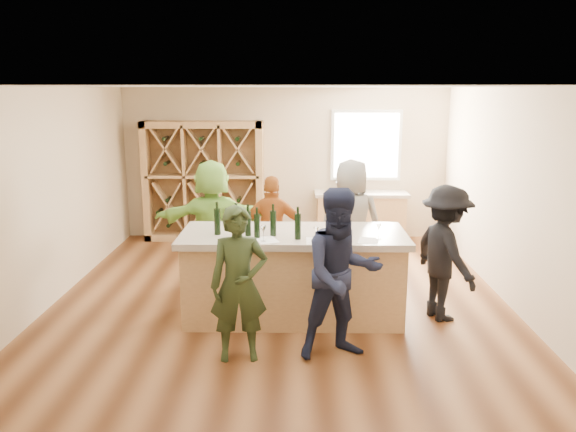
{
  "coord_description": "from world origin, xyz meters",
  "views": [
    {
      "loc": [
        0.2,
        -6.95,
        2.78
      ],
      "look_at": [
        0.1,
        0.2,
        1.15
      ],
      "focal_mm": 35.0,
      "sensor_mm": 36.0,
      "label": 1
    }
  ],
  "objects_px": {
    "wine_bottle_a": "(217,222)",
    "wine_bottle_f": "(298,226)",
    "tasting_counter_base": "(293,278)",
    "person_far_mid": "(273,231)",
    "wine_rack": "(204,181)",
    "person_far_right": "(351,223)",
    "wine_bottle_b": "(236,224)",
    "wine_bottle_d": "(257,226)",
    "sink": "(350,187)",
    "person_near_right": "(342,274)",
    "wine_bottle_e": "(273,223)",
    "person_near_left": "(239,284)",
    "wine_bottle_c": "(248,223)",
    "person_far_left": "(213,222)",
    "person_server": "(445,253)"
  },
  "relations": [
    {
      "from": "sink",
      "to": "person_far_left",
      "type": "relative_size",
      "value": 0.3
    },
    {
      "from": "wine_bottle_c",
      "to": "person_far_mid",
      "type": "height_order",
      "value": "person_far_mid"
    },
    {
      "from": "wine_bottle_d",
      "to": "wine_bottle_e",
      "type": "distance_m",
      "value": 0.21
    },
    {
      "from": "wine_bottle_e",
      "to": "person_far_left",
      "type": "height_order",
      "value": "person_far_left"
    },
    {
      "from": "wine_rack",
      "to": "wine_bottle_c",
      "type": "bearing_deg",
      "value": -73.34
    },
    {
      "from": "wine_bottle_a",
      "to": "person_far_left",
      "type": "xyz_separation_m",
      "value": [
        -0.26,
        1.34,
        -0.33
      ]
    },
    {
      "from": "tasting_counter_base",
      "to": "wine_bottle_d",
      "type": "relative_size",
      "value": 9.12
    },
    {
      "from": "wine_bottle_c",
      "to": "person_far_left",
      "type": "relative_size",
      "value": 0.16
    },
    {
      "from": "wine_bottle_a",
      "to": "wine_bottle_d",
      "type": "height_order",
      "value": "wine_bottle_a"
    },
    {
      "from": "wine_rack",
      "to": "person_far_mid",
      "type": "height_order",
      "value": "wine_rack"
    },
    {
      "from": "wine_bottle_a",
      "to": "person_near_left",
      "type": "xyz_separation_m",
      "value": [
        0.35,
        -1.02,
        -0.42
      ]
    },
    {
      "from": "wine_bottle_c",
      "to": "person_server",
      "type": "relative_size",
      "value": 0.18
    },
    {
      "from": "sink",
      "to": "person_near_right",
      "type": "bearing_deg",
      "value": -96.43
    },
    {
      "from": "wine_bottle_c",
      "to": "wine_bottle_b",
      "type": "bearing_deg",
      "value": -138.15
    },
    {
      "from": "wine_bottle_d",
      "to": "wine_bottle_f",
      "type": "relative_size",
      "value": 0.95
    },
    {
      "from": "wine_rack",
      "to": "person_near_left",
      "type": "bearing_deg",
      "value": -76.8
    },
    {
      "from": "wine_rack",
      "to": "person_far_right",
      "type": "relative_size",
      "value": 1.2
    },
    {
      "from": "person_near_right",
      "to": "person_far_left",
      "type": "relative_size",
      "value": 1.0
    },
    {
      "from": "wine_bottle_a",
      "to": "wine_bottle_f",
      "type": "xyz_separation_m",
      "value": [
        0.95,
        -0.19,
        -0.01
      ]
    },
    {
      "from": "sink",
      "to": "person_far_right",
      "type": "distance_m",
      "value": 2.43
    },
    {
      "from": "wine_bottle_c",
      "to": "wine_bottle_d",
      "type": "height_order",
      "value": "wine_bottle_c"
    },
    {
      "from": "person_far_right",
      "to": "person_far_mid",
      "type": "bearing_deg",
      "value": -6.44
    },
    {
      "from": "wine_bottle_e",
      "to": "person_far_mid",
      "type": "xyz_separation_m",
      "value": [
        -0.06,
        1.35,
        -0.44
      ]
    },
    {
      "from": "person_far_mid",
      "to": "person_far_left",
      "type": "distance_m",
      "value": 0.87
    },
    {
      "from": "wine_bottle_a",
      "to": "wine_bottle_d",
      "type": "bearing_deg",
      "value": -17.21
    },
    {
      "from": "wine_bottle_e",
      "to": "person_near_right",
      "type": "height_order",
      "value": "person_near_right"
    },
    {
      "from": "wine_bottle_c",
      "to": "wine_bottle_f",
      "type": "height_order",
      "value": "wine_bottle_f"
    },
    {
      "from": "wine_bottle_e",
      "to": "person_far_right",
      "type": "distance_m",
      "value": 1.71
    },
    {
      "from": "person_near_right",
      "to": "person_far_right",
      "type": "bearing_deg",
      "value": 65.63
    },
    {
      "from": "person_near_right",
      "to": "person_server",
      "type": "bearing_deg",
      "value": 21.08
    },
    {
      "from": "wine_bottle_b",
      "to": "wine_bottle_d",
      "type": "distance_m",
      "value": 0.24
    },
    {
      "from": "wine_bottle_c",
      "to": "wine_bottle_d",
      "type": "relative_size",
      "value": 1.03
    },
    {
      "from": "person_far_left",
      "to": "person_far_right",
      "type": "bearing_deg",
      "value": 171.71
    },
    {
      "from": "wine_bottle_e",
      "to": "person_far_right",
      "type": "relative_size",
      "value": 0.16
    },
    {
      "from": "tasting_counter_base",
      "to": "person_far_mid",
      "type": "distance_m",
      "value": 1.26
    },
    {
      "from": "person_far_mid",
      "to": "wine_bottle_f",
      "type": "xyz_separation_m",
      "value": [
        0.35,
        -1.49,
        0.44
      ]
    },
    {
      "from": "wine_bottle_e",
      "to": "wine_bottle_c",
      "type": "bearing_deg",
      "value": 178.77
    },
    {
      "from": "wine_bottle_a",
      "to": "person_server",
      "type": "relative_size",
      "value": 0.19
    },
    {
      "from": "wine_rack",
      "to": "tasting_counter_base",
      "type": "relative_size",
      "value": 0.85
    },
    {
      "from": "sink",
      "to": "wine_bottle_b",
      "type": "relative_size",
      "value": 1.62
    },
    {
      "from": "wine_rack",
      "to": "person_near_left",
      "type": "relative_size",
      "value": 1.35
    },
    {
      "from": "wine_bottle_c",
      "to": "person_near_left",
      "type": "distance_m",
      "value": 1.06
    },
    {
      "from": "sink",
      "to": "wine_bottle_b",
      "type": "distance_m",
      "value": 4.21
    },
    {
      "from": "person_near_left",
      "to": "person_far_left",
      "type": "height_order",
      "value": "person_far_left"
    },
    {
      "from": "sink",
      "to": "wine_bottle_a",
      "type": "relative_size",
      "value": 1.73
    },
    {
      "from": "person_near_right",
      "to": "person_server",
      "type": "distance_m",
      "value": 1.69
    },
    {
      "from": "sink",
      "to": "wine_bottle_c",
      "type": "relative_size",
      "value": 1.84
    },
    {
      "from": "wine_bottle_a",
      "to": "wine_bottle_f",
      "type": "relative_size",
      "value": 1.05
    },
    {
      "from": "sink",
      "to": "person_near_left",
      "type": "relative_size",
      "value": 0.33
    },
    {
      "from": "sink",
      "to": "wine_bottle_f",
      "type": "relative_size",
      "value": 1.81
    }
  ]
}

